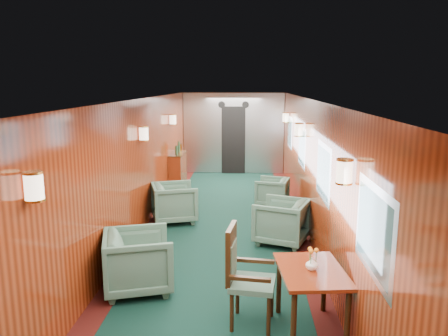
# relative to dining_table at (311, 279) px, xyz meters

# --- Properties ---
(room) EXTENTS (12.00, 12.10, 2.40)m
(room) POSITION_rel_dining_table_xyz_m (-1.12, 2.64, 1.03)
(room) COLOR black
(room) RESTS_ON ground
(bulkhead) EXTENTS (2.98, 0.17, 2.39)m
(bulkhead) POSITION_rel_dining_table_xyz_m (-1.12, 8.56, 0.58)
(bulkhead) COLOR silver
(bulkhead) RESTS_ON ground
(windows_right) EXTENTS (0.02, 8.60, 0.80)m
(windows_right) POSITION_rel_dining_table_xyz_m (0.36, 2.89, 0.84)
(windows_right) COLOR silver
(windows_right) RESTS_ON ground
(wall_sconces) EXTENTS (2.97, 7.97, 0.25)m
(wall_sconces) POSITION_rel_dining_table_xyz_m (-1.12, 3.21, 1.18)
(wall_sconces) COLOR #F7E0C1
(wall_sconces) RESTS_ON ground
(dining_table) EXTENTS (0.77, 1.03, 0.72)m
(dining_table) POSITION_rel_dining_table_xyz_m (0.00, 0.00, 0.00)
(dining_table) COLOR maroon
(dining_table) RESTS_ON ground
(side_chair) EXTENTS (0.57, 0.59, 1.14)m
(side_chair) POSITION_rel_dining_table_xyz_m (-0.73, 0.13, 0.01)
(side_chair) COLOR #1C4336
(side_chair) RESTS_ON ground
(credenza) EXTENTS (0.33, 1.05, 1.22)m
(credenza) POSITION_rel_dining_table_xyz_m (-2.46, 6.38, -0.12)
(credenza) COLOR maroon
(credenza) RESTS_ON ground
(flower_vase) EXTENTS (0.17, 0.17, 0.14)m
(flower_vase) POSITION_rel_dining_table_xyz_m (-0.00, -0.02, 0.18)
(flower_vase) COLOR white
(flower_vase) RESTS_ON dining_table
(armchair_left_near) EXTENTS (1.07, 1.05, 0.79)m
(armchair_left_near) POSITION_rel_dining_table_xyz_m (-2.10, 0.87, -0.21)
(armchair_left_near) COLOR #1C4336
(armchair_left_near) RESTS_ON ground
(armchair_left_far) EXTENTS (1.04, 1.02, 0.76)m
(armchair_left_far) POSITION_rel_dining_table_xyz_m (-2.11, 3.76, -0.23)
(armchair_left_far) COLOR #1C4336
(armchair_left_far) RESTS_ON ground
(armchair_right_near) EXTENTS (1.06, 1.05, 0.75)m
(armchair_right_near) POSITION_rel_dining_table_xyz_m (-0.11, 2.69, -0.23)
(armchair_right_near) COLOR #1C4336
(armchair_right_near) RESTS_ON ground
(armchair_right_far) EXTENTS (0.82, 0.81, 0.62)m
(armchair_right_far) POSITION_rel_dining_table_xyz_m (-0.15, 4.99, -0.29)
(armchair_right_far) COLOR #1C4336
(armchair_right_far) RESTS_ON ground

